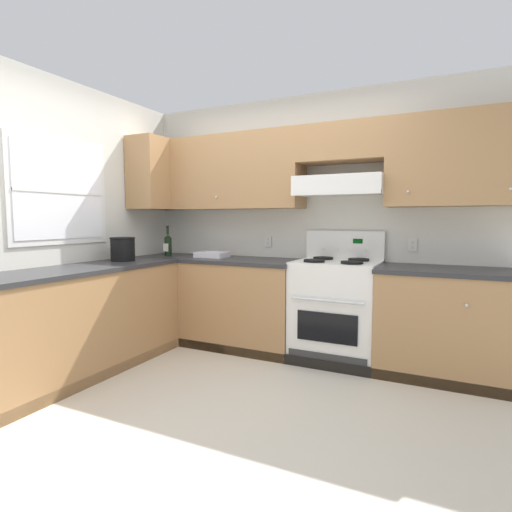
{
  "coord_description": "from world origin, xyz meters",
  "views": [
    {
      "loc": [
        1.59,
        -2.42,
        1.31
      ],
      "look_at": [
        0.07,
        0.7,
        1.0
      ],
      "focal_mm": 28.75,
      "sensor_mm": 36.0,
      "label": 1
    }
  ],
  "objects": [
    {
      "name": "counter_left_run",
      "position": [
        -1.24,
        -0.0,
        0.45
      ],
      "size": [
        0.63,
        1.91,
        0.91
      ],
      "color": "#A87A4C",
      "rests_on": "ground_plane"
    },
    {
      "name": "bucket",
      "position": [
        -1.29,
        0.55,
        1.03
      ],
      "size": [
        0.24,
        0.24,
        0.23
      ],
      "color": "black",
      "rests_on": "counter_left_run"
    },
    {
      "name": "bowl",
      "position": [
        -0.72,
        1.26,
        0.93
      ],
      "size": [
        0.32,
        0.23,
        0.06
      ],
      "color": "silver",
      "rests_on": "counter_back_run"
    },
    {
      "name": "ground_plane",
      "position": [
        0.0,
        0.0,
        0.0
      ],
      "size": [
        7.04,
        7.04,
        0.0
      ],
      "primitive_type": "plane",
      "color": "beige"
    },
    {
      "name": "stove",
      "position": [
        0.62,
        1.25,
        0.48
      ],
      "size": [
        0.76,
        0.62,
        1.2
      ],
      "color": "white",
      "rests_on": "ground_plane"
    },
    {
      "name": "wall_left",
      "position": [
        -1.59,
        0.23,
        1.34
      ],
      "size": [
        0.47,
        4.0,
        2.55
      ],
      "color": "silver",
      "rests_on": "ground_plane"
    },
    {
      "name": "counter_back_run",
      "position": [
        0.16,
        1.24,
        0.45
      ],
      "size": [
        3.6,
        0.65,
        0.91
      ],
      "color": "#A87A4C",
      "rests_on": "ground_plane"
    },
    {
      "name": "wall_back",
      "position": [
        0.41,
        1.53,
        1.48
      ],
      "size": [
        4.68,
        0.57,
        2.55
      ],
      "color": "silver",
      "rests_on": "ground_plane"
    },
    {
      "name": "wine_bottle",
      "position": [
        -1.25,
        1.19,
        1.04
      ],
      "size": [
        0.08,
        0.08,
        0.33
      ],
      "color": "black",
      "rests_on": "counter_back_run"
    }
  ]
}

